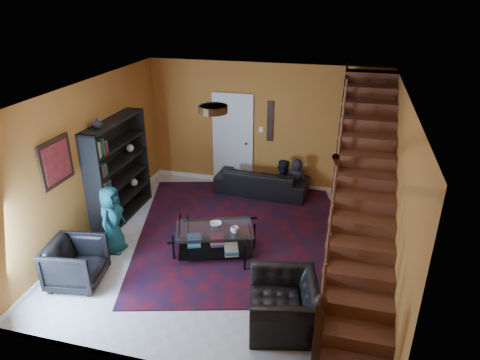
# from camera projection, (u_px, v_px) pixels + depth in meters

# --- Properties ---
(floor) EXTENTS (5.50, 5.50, 0.00)m
(floor) POSITION_uv_depth(u_px,v_px,m) (231.00, 248.00, 7.61)
(floor) COLOR beige
(floor) RESTS_ON ground
(room) EXTENTS (5.50, 5.50, 5.50)m
(room) POSITION_uv_depth(u_px,v_px,m) (187.00, 203.00, 9.06)
(room) COLOR #B76128
(room) RESTS_ON ground
(staircase) EXTENTS (0.95, 5.02, 3.18)m
(staircase) POSITION_uv_depth(u_px,v_px,m) (363.00, 190.00, 6.55)
(staircase) COLOR brown
(staircase) RESTS_ON floor
(bookshelf) EXTENTS (0.35, 1.80, 2.00)m
(bookshelf) POSITION_uv_depth(u_px,v_px,m) (119.00, 172.00, 8.28)
(bookshelf) COLOR black
(bookshelf) RESTS_ON floor
(door) EXTENTS (0.82, 0.05, 2.05)m
(door) POSITION_uv_depth(u_px,v_px,m) (233.00, 141.00, 9.74)
(door) COLOR silver
(door) RESTS_ON floor
(framed_picture) EXTENTS (0.04, 0.74, 0.74)m
(framed_picture) POSITION_uv_depth(u_px,v_px,m) (56.00, 162.00, 6.67)
(framed_picture) COLOR maroon
(framed_picture) RESTS_ON room
(wall_hanging) EXTENTS (0.14, 0.03, 0.90)m
(wall_hanging) POSITION_uv_depth(u_px,v_px,m) (270.00, 121.00, 9.34)
(wall_hanging) COLOR black
(wall_hanging) RESTS_ON room
(ceiling_fixture) EXTENTS (0.40, 0.40, 0.10)m
(ceiling_fixture) POSITION_uv_depth(u_px,v_px,m) (213.00, 109.00, 5.77)
(ceiling_fixture) COLOR #3F2814
(ceiling_fixture) RESTS_ON room
(rug) EXTENTS (4.86, 5.25, 0.02)m
(rug) POSITION_uv_depth(u_px,v_px,m) (243.00, 230.00, 8.14)
(rug) COLOR #450C14
(rug) RESTS_ON floor
(sofa) EXTENTS (2.05, 0.89, 0.59)m
(sofa) POSITION_uv_depth(u_px,v_px,m) (262.00, 181.00, 9.50)
(sofa) COLOR black
(sofa) RESTS_ON floor
(armchair_left) EXTENTS (0.91, 0.89, 0.73)m
(armchair_left) POSITION_uv_depth(u_px,v_px,m) (76.00, 263.00, 6.58)
(armchair_left) COLOR black
(armchair_left) RESTS_ON floor
(armchair_right) EXTENTS (1.11, 1.21, 0.68)m
(armchair_right) POSITION_uv_depth(u_px,v_px,m) (283.00, 304.00, 5.77)
(armchair_right) COLOR black
(armchair_right) RESTS_ON floor
(person_adult_a) EXTENTS (0.51, 0.36, 1.34)m
(person_adult_a) POSITION_uv_depth(u_px,v_px,m) (296.00, 187.00, 9.40)
(person_adult_a) COLOR black
(person_adult_a) RESTS_ON sofa
(person_adult_b) EXTENTS (0.63, 0.49, 1.28)m
(person_adult_b) POSITION_uv_depth(u_px,v_px,m) (281.00, 187.00, 9.48)
(person_adult_b) COLOR black
(person_adult_b) RESTS_ON sofa
(person_child) EXTENTS (0.40, 0.60, 1.23)m
(person_child) POSITION_uv_depth(u_px,v_px,m) (112.00, 220.00, 7.30)
(person_child) COLOR #1A5C63
(person_child) RESTS_ON armchair_left
(coffee_table) EXTENTS (1.48, 1.15, 0.50)m
(coffee_table) POSITION_uv_depth(u_px,v_px,m) (215.00, 239.00, 7.34)
(coffee_table) COLOR black
(coffee_table) RESTS_ON floor
(cup_a) EXTENTS (0.18, 0.18, 0.11)m
(cup_a) POSITION_uv_depth(u_px,v_px,m) (235.00, 230.00, 7.12)
(cup_a) COLOR #999999
(cup_a) RESTS_ON coffee_table
(cup_b) EXTENTS (0.12, 0.12, 0.10)m
(cup_b) POSITION_uv_depth(u_px,v_px,m) (236.00, 230.00, 7.12)
(cup_b) COLOR #999999
(cup_b) RESTS_ON coffee_table
(bowl) EXTENTS (0.25, 0.25, 0.05)m
(bowl) POSITION_uv_depth(u_px,v_px,m) (216.00, 224.00, 7.36)
(bowl) COLOR #999999
(bowl) RESTS_ON coffee_table
(vase) EXTENTS (0.18, 0.18, 0.19)m
(vase) POSITION_uv_depth(u_px,v_px,m) (97.00, 123.00, 7.37)
(vase) COLOR #999999
(vase) RESTS_ON bookshelf
(popcorn_bucket) EXTENTS (0.14, 0.14, 0.16)m
(popcorn_bucket) POSITION_uv_depth(u_px,v_px,m) (108.00, 244.00, 7.55)
(popcorn_bucket) COLOR red
(popcorn_bucket) RESTS_ON rug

